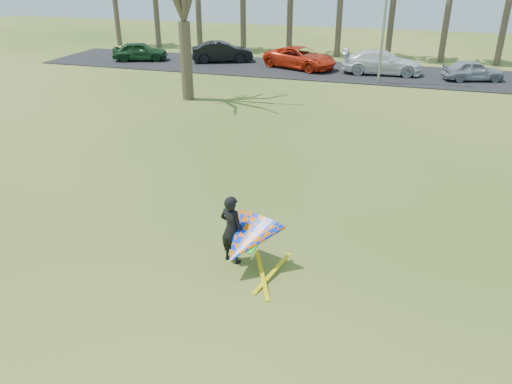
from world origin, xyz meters
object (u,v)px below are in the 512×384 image
(car_1, at_px, (222,52))
(car_3, at_px, (382,62))
(car_0, at_px, (140,51))
(streetlight, at_px, (388,10))
(car_2, at_px, (300,58))
(kite_flyer, at_px, (243,239))
(car_4, at_px, (473,70))

(car_1, distance_m, car_3, 11.98)
(car_0, relative_size, car_3, 0.77)
(streetlight, xyz_separation_m, car_0, (-18.39, 2.49, -3.70))
(car_2, xyz_separation_m, kite_flyer, (4.13, -25.42, 0.06))
(car_1, distance_m, car_2, 6.24)
(car_0, bearing_deg, streetlight, -117.20)
(car_4, bearing_deg, car_3, 69.30)
(streetlight, height_order, car_3, streetlight)
(streetlight, height_order, car_4, streetlight)
(streetlight, height_order, kite_flyer, streetlight)
(kite_flyer, bearing_deg, car_4, 73.40)
(car_1, relative_size, car_4, 1.20)
(streetlight, bearing_deg, kite_flyer, -94.64)
(kite_flyer, bearing_deg, car_1, 111.62)
(car_1, xyz_separation_m, kite_flyer, (10.34, -26.08, 0.05))
(streetlight, relative_size, car_4, 2.11)
(car_2, xyz_separation_m, car_3, (5.73, -0.25, 0.03))
(streetlight, bearing_deg, car_3, 94.03)
(car_0, xyz_separation_m, car_4, (23.99, 0.07, -0.06))
(streetlight, xyz_separation_m, car_1, (-12.15, 3.84, -3.65))
(car_3, bearing_deg, car_2, 83.51)
(car_1, xyz_separation_m, car_4, (17.74, -1.27, -0.11))
(car_0, distance_m, kite_flyer, 29.79)
(car_3, xyz_separation_m, car_4, (5.80, -0.35, -0.13))
(car_3, relative_size, kite_flyer, 2.24)
(car_1, relative_size, car_2, 0.85)
(car_3, distance_m, car_4, 5.81)
(car_0, bearing_deg, car_1, -97.32)
(car_0, bearing_deg, car_4, -109.31)
(kite_flyer, bearing_deg, car_0, 123.85)
(streetlight, xyz_separation_m, kite_flyer, (-1.80, -22.25, -3.60))
(car_1, xyz_separation_m, car_2, (6.21, -0.67, -0.01))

